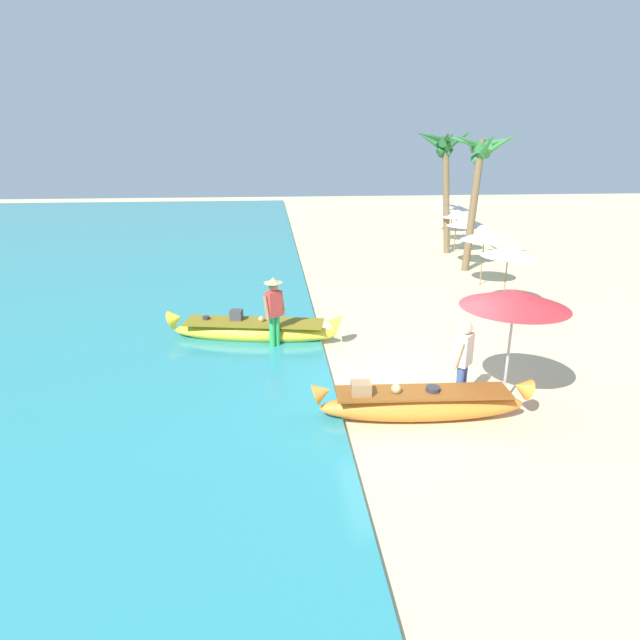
{
  "coord_description": "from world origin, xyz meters",
  "views": [
    {
      "loc": [
        -2.61,
        -9.18,
        4.79
      ],
      "look_at": [
        -1.53,
        2.24,
        0.9
      ],
      "focal_mm": 29.7,
      "sensor_mm": 36.0,
      "label": 1
    }
  ],
  "objects": [
    {
      "name": "parasol_row_0",
      "position": [
        4.33,
        5.52,
        1.75
      ],
      "size": [
        1.6,
        1.6,
        1.91
      ],
      "color": "#8E6B47",
      "rests_on": "ground"
    },
    {
      "name": "palm_tree_tall_inland",
      "position": [
        5.13,
        10.39,
        4.25
      ],
      "size": [
        2.77,
        2.99,
        5.19
      ],
      "color": "brown",
      "rests_on": "ground"
    },
    {
      "name": "palm_tree_leaning_seaward",
      "position": [
        4.9,
        13.79,
        4.37
      ],
      "size": [
        2.8,
        2.65,
        5.35
      ],
      "color": "brown",
      "rests_on": "ground"
    },
    {
      "name": "boat_yellow_midground",
      "position": [
        -3.08,
        3.37,
        0.3
      ],
      "size": [
        4.43,
        1.49,
        0.83
      ],
      "color": "yellow",
      "rests_on": "ground"
    },
    {
      "name": "parasol_row_2",
      "position": [
        5.21,
        11.3,
        1.75
      ],
      "size": [
        1.6,
        1.6,
        1.91
      ],
      "color": "#8E6B47",
      "rests_on": "ground"
    },
    {
      "name": "parasol_row_1",
      "position": [
        4.66,
        8.15,
        1.75
      ],
      "size": [
        1.6,
        1.6,
        1.91
      ],
      "color": "#8E6B47",
      "rests_on": "ground"
    },
    {
      "name": "parasol_row_4",
      "position": [
        6.39,
        16.51,
        1.75
      ],
      "size": [
        1.6,
        1.6,
        1.91
      ],
      "color": "#8E6B47",
      "rests_on": "ground"
    },
    {
      "name": "ground_plane",
      "position": [
        0.0,
        0.0,
        0.0
      ],
      "size": [
        80.0,
        80.0,
        0.0
      ],
      "primitive_type": "plane",
      "color": "beige"
    },
    {
      "name": "parasol_row_5",
      "position": [
        7.03,
        19.25,
        1.75
      ],
      "size": [
        1.6,
        1.6,
        1.91
      ],
      "color": "#8E6B47",
      "rests_on": "ground"
    },
    {
      "name": "person_vendor_hatted",
      "position": [
        -2.57,
        2.78,
        1.04
      ],
      "size": [
        0.57,
        0.48,
        1.79
      ],
      "color": "green",
      "rests_on": "ground"
    },
    {
      "name": "parasol_row_3",
      "position": [
        5.7,
        13.9,
        1.75
      ],
      "size": [
        1.6,
        1.6,
        1.91
      ],
      "color": "#8E6B47",
      "rests_on": "ground"
    },
    {
      "name": "patio_umbrella_large",
      "position": [
        1.74,
        -0.44,
        2.09
      ],
      "size": [
        1.95,
        1.95,
        2.28
      ],
      "color": "#B7B7BC",
      "rests_on": "ground"
    },
    {
      "name": "boat_orange_foreground",
      "position": [
        -0.0,
        -0.88,
        0.31
      ],
      "size": [
        4.0,
        0.8,
        0.82
      ],
      "color": "orange",
      "rests_on": "ground"
    },
    {
      "name": "person_tourist_customer",
      "position": [
        0.9,
        -0.4,
        0.94
      ],
      "size": [
        0.52,
        0.54,
        1.67
      ],
      "color": "#3D5BA8",
      "rests_on": "ground"
    }
  ]
}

